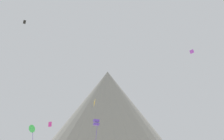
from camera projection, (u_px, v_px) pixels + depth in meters
name	position (u px, v px, depth m)	size (l,w,h in m)	color
rock_massif	(109.00, 121.00, 140.40)	(81.51, 81.51, 46.06)	gray
kite_violet_high	(192.00, 52.00, 64.92)	(0.95, 0.57, 0.90)	purple
kite_magenta_mid	(50.00, 124.00, 87.79)	(1.06, 0.51, 1.53)	#D1339E
kite_green_low	(32.00, 129.00, 69.72)	(1.99, 1.41, 3.58)	green
kite_black_high	(25.00, 22.00, 80.31)	(0.79, 0.42, 1.06)	black
kite_indigo_low	(96.00, 123.00, 65.48)	(1.53, 1.51, 4.71)	#5138B2
kite_gold_mid	(94.00, 103.00, 84.53)	(1.15, 2.48, 2.40)	gold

